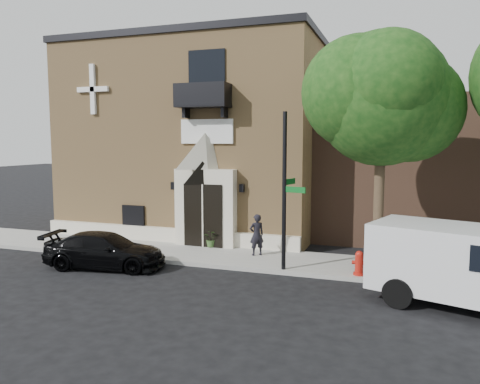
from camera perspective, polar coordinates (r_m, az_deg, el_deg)
The scene contains 9 objects.
ground at distance 17.02m, azimuth -4.71°, elevation -9.15°, with size 120.00×120.00×0.00m, color black.
sidewalk at distance 18.00m, azimuth 0.17°, elevation -8.02°, with size 42.00×3.00×0.15m, color gray.
church at distance 24.89m, azimuth -3.75°, elevation 6.53°, with size 12.20×11.01×9.30m.
street_tree_left at distance 15.42m, azimuth 17.01°, elevation 11.01°, with size 4.97×4.38×7.77m.
black_sedan at distance 17.47m, azimuth -16.13°, elevation -6.85°, with size 1.76×4.33×1.26m, color black.
street_sign at distance 15.76m, azimuth 5.51°, elevation 0.11°, with size 0.83×0.97×5.33m.
fire_hydrant at distance 15.90m, azimuth 14.31°, elevation -8.40°, with size 0.46×0.37×0.80m.
planter at distance 19.39m, azimuth -3.45°, elevation -5.68°, with size 0.64×0.56×0.71m, color #385A28.
pedestrian_near at distance 17.93m, azimuth 2.04°, elevation -5.23°, with size 0.58×0.38×1.59m, color black.
Camera 1 is at (6.63, -15.01, 4.52)m, focal length 35.00 mm.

